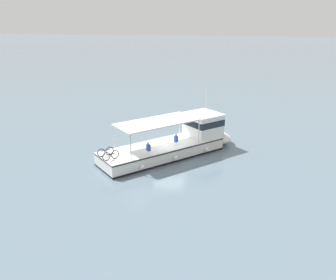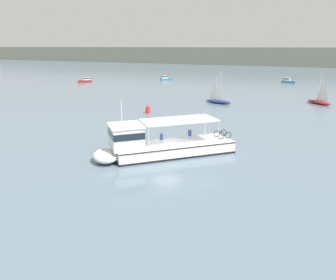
# 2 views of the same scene
# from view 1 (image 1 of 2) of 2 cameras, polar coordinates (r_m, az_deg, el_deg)

# --- Properties ---
(ground_plane) EXTENTS (400.00, 400.00, 0.00)m
(ground_plane) POSITION_cam_1_polar(r_m,az_deg,el_deg) (29.55, 0.31, -2.58)
(ground_plane) COLOR slate
(ferry_main) EXTENTS (11.24, 11.11, 5.32)m
(ferry_main) POSITION_cam_1_polar(r_m,az_deg,el_deg) (29.77, 1.61, -0.33)
(ferry_main) COLOR white
(ferry_main) RESTS_ON ground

